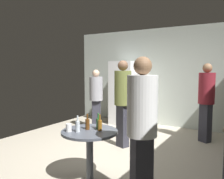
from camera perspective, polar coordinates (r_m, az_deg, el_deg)
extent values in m
cube|color=#B2A893|center=(4.59, -0.27, -15.95)|extent=(5.20, 5.20, 0.10)
cube|color=beige|center=(6.66, 11.72, 2.97)|extent=(5.32, 0.06, 2.70)
cube|color=white|center=(6.67, 3.08, -0.80)|extent=(0.70, 0.65, 1.80)
cube|color=#262628|center=(6.27, 3.29, -0.38)|extent=(0.03, 0.03, 0.60)
cylinder|color=#4C515B|center=(3.48, -5.46, -16.09)|extent=(0.10, 0.10, 0.70)
cylinder|color=#4C515B|center=(3.36, -5.51, -10.26)|extent=(0.80, 0.80, 0.03)
cylinder|color=#8C5919|center=(3.33, -3.00, -8.75)|extent=(0.06, 0.06, 0.15)
cylinder|color=#8C5919|center=(3.30, -3.01, -6.82)|extent=(0.02, 0.02, 0.08)
cylinder|color=#593314|center=(3.40, -6.03, -8.48)|extent=(0.06, 0.06, 0.15)
cylinder|color=#593314|center=(3.37, -6.05, -6.58)|extent=(0.02, 0.02, 0.08)
cylinder|color=#26662D|center=(3.43, -3.36, -8.34)|extent=(0.06, 0.06, 0.15)
cylinder|color=#26662D|center=(3.40, -3.37, -6.46)|extent=(0.02, 0.02, 0.08)
cylinder|color=silver|center=(3.29, -8.40, -9.00)|extent=(0.06, 0.06, 0.15)
cylinder|color=silver|center=(3.26, -8.43, -7.04)|extent=(0.02, 0.02, 0.08)
cylinder|color=white|center=(3.34, -10.54, -9.17)|extent=(0.08, 0.08, 0.11)
cube|color=#2D2D38|center=(6.13, -3.89, -6.23)|extent=(0.28, 0.27, 0.77)
cylinder|color=gray|center=(6.03, -3.93, 0.22)|extent=(0.48, 0.48, 0.61)
sphere|color=#D8AD8C|center=(6.01, -3.96, 3.99)|extent=(0.18, 0.18, 0.18)
cube|color=#2D2D38|center=(5.51, 21.88, -7.57)|extent=(0.27, 0.26, 0.84)
cylinder|color=maroon|center=(5.40, 22.16, 0.28)|extent=(0.46, 0.46, 0.67)
sphere|color=#8C6647|center=(5.38, 22.33, 4.89)|extent=(0.20, 0.20, 0.20)
cube|color=#2D2D38|center=(4.82, 2.59, -8.86)|extent=(0.26, 0.23, 0.87)
cylinder|color=olive|center=(4.69, 2.63, 0.40)|extent=(0.43, 0.43, 0.69)
sphere|color=brown|center=(4.67, 2.65, 5.88)|extent=(0.21, 0.21, 0.21)
cube|color=#2D2D38|center=(2.84, 7.22, -19.50)|extent=(0.27, 0.28, 0.86)
cylinder|color=white|center=(2.61, 7.42, -3.98)|extent=(0.48, 0.48, 0.68)
sphere|color=#8C6647|center=(2.58, 7.54, 5.77)|extent=(0.20, 0.20, 0.20)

